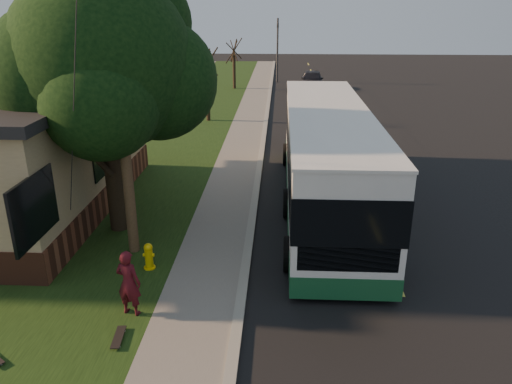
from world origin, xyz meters
TOP-DOWN VIEW (x-y plane):
  - ground at (0.00, 0.00)m, footprint 120.00×120.00m
  - road at (4.00, 10.00)m, footprint 8.00×80.00m
  - curb at (0.00, 10.00)m, footprint 0.25×80.00m
  - sidewalk at (-1.00, 10.00)m, footprint 2.00×80.00m
  - grass_verge at (-4.50, 10.00)m, footprint 5.00×80.00m
  - fire_hydrant at (-2.60, 0.00)m, footprint 0.32×0.32m
  - utility_pole at (-3.31, 0.99)m, footprint 2.86×3.21m
  - leafy_tree at (-4.17, 2.65)m, footprint 6.30×6.00m
  - bare_tree_near at (-3.50, 18.00)m, footprint 1.38×1.21m
  - bare_tree_far at (-3.00, 30.00)m, footprint 1.38×1.21m
  - traffic_signal at (0.50, 34.00)m, footprint 0.18×0.22m
  - transit_bus at (2.51, 4.88)m, footprint 2.95×12.81m
  - skateboarder at (-2.50, -2.09)m, footprint 0.66×0.52m
  - skateboard_main at (-2.51, -3.07)m, footprint 0.27×0.79m
  - dumpster at (-8.06, 6.33)m, footprint 1.75×1.45m
  - distant_car at (3.44, 30.35)m, footprint 2.02×4.54m

SIDE VIEW (x-z plane):
  - ground at x=0.00m, z-range 0.00..0.00m
  - road at x=4.00m, z-range 0.00..0.01m
  - grass_verge at x=-4.50m, z-range 0.00..0.07m
  - sidewalk at x=-1.00m, z-range 0.00..0.08m
  - curb at x=0.00m, z-range 0.00..0.12m
  - skateboard_main at x=-2.51m, z-range 0.09..0.16m
  - fire_hydrant at x=-2.60m, z-range 0.06..0.80m
  - distant_car at x=3.44m, z-range 0.00..1.52m
  - dumpster at x=-8.06m, z-range 0.04..1.49m
  - skateboarder at x=-2.50m, z-range 0.07..1.69m
  - transit_bus at x=2.51m, z-range 0.11..3.58m
  - bare_tree_far at x=-3.00m, z-range -0.01..4.02m
  - bare_tree_near at x=-3.50m, z-range 0.00..4.30m
  - traffic_signal at x=0.50m, z-range 0.41..5.91m
  - utility_pole at x=-3.31m, z-range 0.10..9.17m
  - leafy_tree at x=-4.17m, z-range 1.27..9.07m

